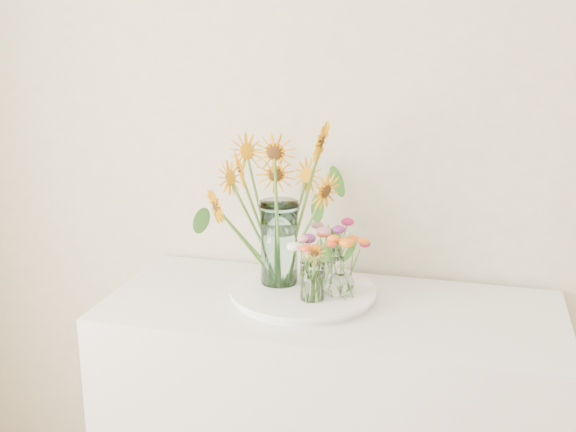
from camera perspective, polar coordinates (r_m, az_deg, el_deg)
The scene contains 9 objects.
tray at distance 2.28m, azimuth 1.19°, elevation -6.19°, with size 0.44×0.44×0.03m, color white.
mason_jar at distance 2.29m, azimuth -0.71°, elevation -2.15°, with size 0.12×0.12×0.28m, color #B3EBE5.
sunflower_bouquet at distance 2.25m, azimuth -0.72°, elevation 0.99°, with size 0.79×0.79×0.53m, color orange, non-canonical shape.
small_vase_a at distance 2.18m, azimuth 1.94°, elevation -5.15°, with size 0.07×0.07×0.13m, color white.
wildflower_posy_a at distance 2.16m, azimuth 1.95°, elevation -4.04°, with size 0.18×0.18×0.22m, color orange, non-canonical shape.
small_vase_b at distance 2.22m, azimuth 4.15°, elevation -4.80°, with size 0.09×0.09×0.13m, color white, non-canonical shape.
wildflower_posy_b at distance 2.20m, azimuth 4.18°, elevation -3.71°, with size 0.23×0.23×0.22m, color orange, non-canonical shape.
small_vase_c at distance 2.32m, azimuth 3.41°, elevation -3.96°, with size 0.07×0.07×0.12m, color white.
wildflower_posy_c at distance 2.30m, azimuth 3.43°, elevation -2.90°, with size 0.19×0.19×0.21m, color orange, non-canonical shape.
Camera 1 is at (0.06, -0.10, 1.77)m, focal length 45.00 mm.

